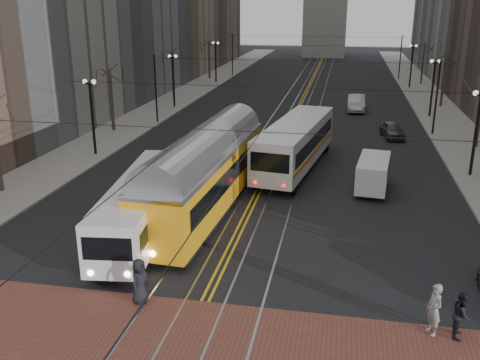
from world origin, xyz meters
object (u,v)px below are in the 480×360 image
at_px(sedan_grey, 392,130).
at_px(pedestrian_a, 139,281).
at_px(pedestrian_c, 462,315).
at_px(cargo_van, 373,175).
at_px(rear_bus, 296,146).
at_px(sedan_silver, 356,103).
at_px(streetcar, 206,179).
at_px(pedestrian_b, 434,309).
at_px(transit_bus, 143,208).

relative_size(sedan_grey, pedestrian_a, 2.16).
bearing_deg(pedestrian_c, cargo_van, 23.53).
relative_size(rear_bus, sedan_silver, 2.49).
xyz_separation_m(pedestrian_a, pedestrian_c, (12.00, 0.00, -0.05)).
xyz_separation_m(streetcar, pedestrian_b, (10.97, -10.26, -0.85)).
height_order(pedestrian_b, pedestrian_c, pedestrian_b).
relative_size(sedan_silver, pedestrian_a, 2.80).
height_order(transit_bus, pedestrian_c, transit_bus).
height_order(transit_bus, streetcar, streetcar).
bearing_deg(sedan_grey, sedan_silver, 95.47).
bearing_deg(sedan_grey, pedestrian_a, -120.36).
bearing_deg(rear_bus, pedestrian_b, -62.07).
bearing_deg(rear_bus, cargo_van, -27.15).
bearing_deg(rear_bus, pedestrian_a, -94.20).
bearing_deg(streetcar, pedestrian_c, -37.55).
bearing_deg(pedestrian_b, rear_bus, 176.57).
height_order(sedan_silver, pedestrian_b, pedestrian_b).
bearing_deg(streetcar, pedestrian_a, -87.27).
distance_m(cargo_van, pedestrian_c, 15.55).
height_order(streetcar, pedestrian_b, streetcar).
relative_size(cargo_van, sedan_silver, 0.90).
relative_size(streetcar, pedestrian_a, 8.44).
height_order(transit_bus, cargo_van, transit_bus).
bearing_deg(pedestrian_c, transit_bus, 80.68).
distance_m(sedan_grey, pedestrian_b, 29.93).
distance_m(sedan_grey, sedan_silver, 12.16).
distance_m(cargo_van, pedestrian_a, 18.07).
height_order(streetcar, pedestrian_c, streetcar).
xyz_separation_m(rear_bus, sedan_grey, (7.48, 10.81, -1.01)).
height_order(cargo_van, sedan_grey, cargo_van).
bearing_deg(transit_bus, streetcar, 53.57).
bearing_deg(sedan_silver, transit_bus, -107.60).
xyz_separation_m(transit_bus, pedestrian_a, (2.20, -6.24, -0.50)).
bearing_deg(streetcar, sedan_silver, 77.71).
distance_m(transit_bus, rear_bus, 14.41).
bearing_deg(sedan_grey, transit_bus, -129.44).
distance_m(pedestrian_a, pedestrian_c, 12.00).
relative_size(cargo_van, sedan_grey, 1.17).
bearing_deg(pedestrian_c, streetcar, 63.68).
xyz_separation_m(sedan_silver, pedestrian_a, (-8.77, -41.69, 0.08)).
bearing_deg(sedan_silver, streetcar, -105.86).
relative_size(rear_bus, pedestrian_b, 6.64).
bearing_deg(rear_bus, streetcar, -107.05).
relative_size(pedestrian_a, pedestrian_c, 1.06).
distance_m(sedan_grey, pedestrian_a, 32.15).
distance_m(rear_bus, cargo_van, 6.47).
height_order(sedan_silver, pedestrian_c, pedestrian_c).
relative_size(transit_bus, streetcar, 0.74).
bearing_deg(transit_bus, sedan_silver, 65.96).
xyz_separation_m(streetcar, pedestrian_c, (11.92, -10.26, -0.96)).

